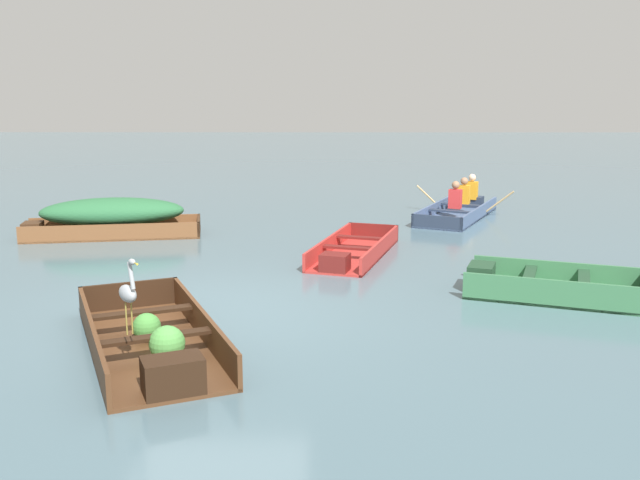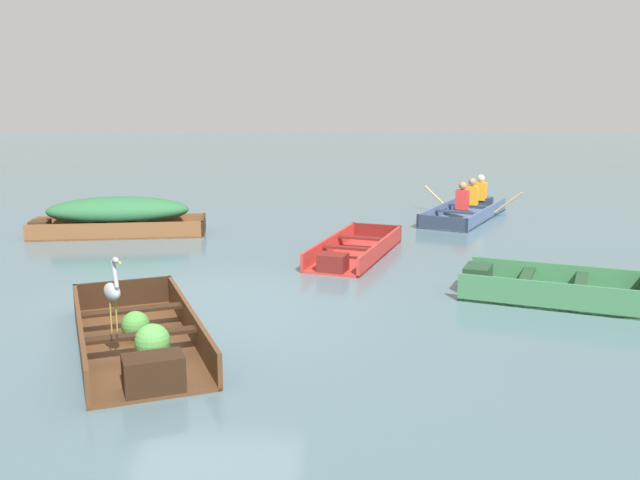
# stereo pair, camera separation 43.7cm
# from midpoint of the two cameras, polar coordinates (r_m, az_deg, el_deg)

# --- Properties ---
(ground_plane) EXTENTS (80.00, 80.00, 0.00)m
(ground_plane) POSITION_cam_midpoint_polar(r_m,az_deg,el_deg) (9.72, -9.79, -5.77)
(ground_plane) COLOR #47606B
(dinghy_dark_varnish_foreground) EXTENTS (2.43, 3.43, 0.43)m
(dinghy_dark_varnish_foreground) POSITION_cam_midpoint_polar(r_m,az_deg,el_deg) (8.38, -14.69, -7.84)
(dinghy_dark_varnish_foreground) COLOR #4C2D19
(dinghy_dark_varnish_foreground) RESTS_ON ground
(skiff_green_near_moored) EXTENTS (2.73, 1.93, 0.39)m
(skiff_green_near_moored) POSITION_cam_midpoint_polar(r_m,az_deg,el_deg) (10.74, 16.51, -3.60)
(skiff_green_near_moored) COLOR #387047
(skiff_green_near_moored) RESTS_ON ground
(skiff_wooden_brown_mid_moored) EXTENTS (3.58, 1.52, 0.79)m
(skiff_wooden_brown_mid_moored) POSITION_cam_midpoint_polar(r_m,az_deg,el_deg) (15.02, -17.17, 1.90)
(skiff_wooden_brown_mid_moored) COLOR brown
(skiff_wooden_brown_mid_moored) RESTS_ON ground
(skiff_red_far_moored) EXTENTS (1.81, 3.10, 0.32)m
(skiff_red_far_moored) POSITION_cam_midpoint_polar(r_m,az_deg,el_deg) (12.66, 1.67, -0.91)
(skiff_red_far_moored) COLOR #AD2D28
(skiff_red_far_moored) RESTS_ON ground
(rowboat_slate_blue_with_crew) EXTENTS (2.53, 3.43, 0.88)m
(rowboat_slate_blue_with_crew) POSITION_cam_midpoint_polar(r_m,az_deg,el_deg) (16.99, 10.38, 2.51)
(rowboat_slate_blue_with_crew) COLOR #475B7F
(rowboat_slate_blue_with_crew) RESTS_ON ground
(heron_on_dinghy) EXTENTS (0.34, 0.41, 0.84)m
(heron_on_dinghy) POSITION_cam_midpoint_polar(r_m,az_deg,el_deg) (7.65, -16.69, -3.98)
(heron_on_dinghy) COLOR olive
(heron_on_dinghy) RESTS_ON dinghy_dark_varnish_foreground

